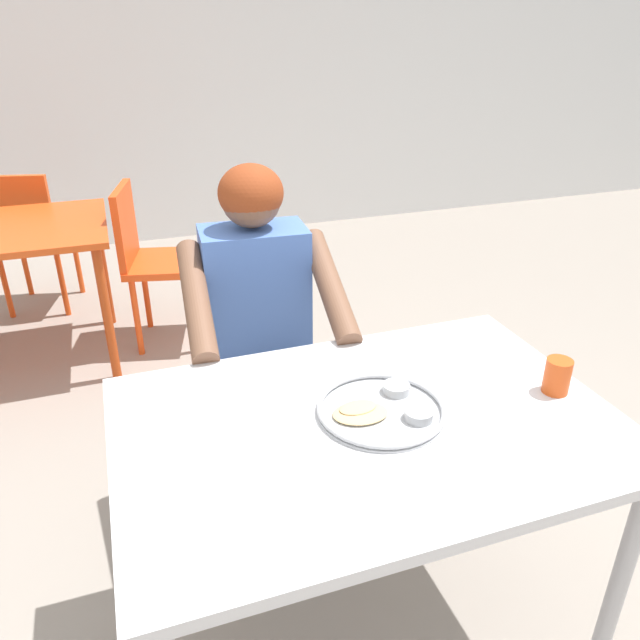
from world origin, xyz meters
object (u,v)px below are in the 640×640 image
diner_foreground (262,318)px  chair_red_right (152,254)px  drinking_cup (558,375)px  chair_red_far (28,230)px  chair_foreground (252,342)px  table_background_red (23,245)px  table_foreground (367,447)px  thali_tray (382,409)px

diner_foreground → chair_red_right: size_ratio=1.41×
drinking_cup → chair_red_far: size_ratio=0.11×
chair_foreground → table_background_red: (-0.84, 1.11, 0.11)m
chair_foreground → chair_red_right: (-0.26, 1.13, -0.01)m
table_foreground → chair_red_right: (-0.33, 2.03, -0.17)m
chair_foreground → chair_red_far: bearing=116.8°
thali_tray → table_background_red: bearing=115.8°
drinking_cup → chair_foreground: bearing=121.1°
chair_foreground → chair_red_right: 1.16m
table_background_red → chair_red_right: chair_red_right is taller
chair_foreground → diner_foreground: size_ratio=0.73×
table_foreground → drinking_cup: bearing=-5.0°
drinking_cup → chair_red_far: bearing=118.3°
table_foreground → diner_foreground: (-0.09, 0.67, 0.05)m
table_foreground → table_background_red: bearing=114.6°
chair_foreground → chair_red_far: 1.97m
drinking_cup → table_background_red: bearing=124.5°
diner_foreground → chair_red_far: size_ratio=1.42×
chair_foreground → table_background_red: 1.40m
drinking_cup → chair_red_right: size_ratio=0.11×
table_background_red → chair_red_right: 0.60m
thali_tray → chair_foreground: 0.92m
diner_foreground → table_background_red: (-0.83, 1.34, -0.10)m
chair_red_far → diner_foreground: bearing=-66.2°
chair_red_right → table_background_red: bearing=-177.7°
drinking_cup → chair_red_far: chair_red_far is taller
thali_tray → table_background_red: thali_tray is taller
thali_tray → diner_foreground: bearing=101.2°
table_foreground → chair_red_right: bearing=99.3°
thali_tray → chair_foreground: size_ratio=0.35×
table_foreground → chair_red_right: size_ratio=1.38×
drinking_cup → diner_foreground: (-0.58, 0.71, -0.08)m
drinking_cup → table_foreground: bearing=175.0°
diner_foreground → table_background_red: bearing=121.9°
thali_tray → chair_red_right: bearing=100.6°
drinking_cup → chair_red_right: bearing=111.7°
table_foreground → diner_foreground: 0.68m
chair_red_far → drinking_cup: bearing=-61.7°
table_foreground → chair_foreground: 0.91m
table_foreground → diner_foreground: bearing=97.5°
chair_foreground → table_background_red: size_ratio=1.12×
chair_red_far → table_background_red: bearing=-86.0°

